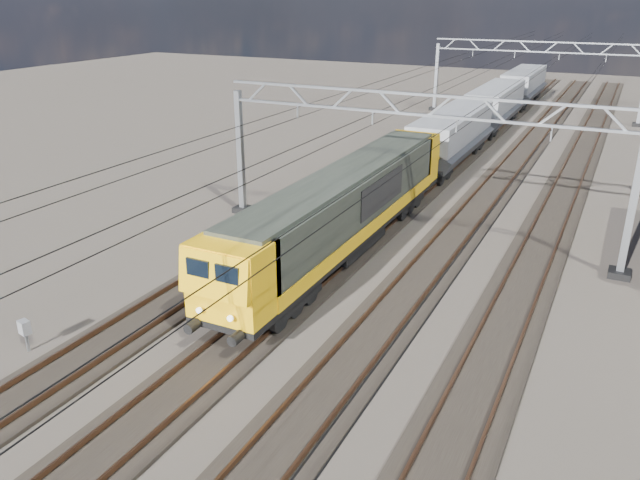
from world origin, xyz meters
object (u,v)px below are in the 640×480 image
at_px(catenary_gantry_mid, 411,162).
at_px(locomotive, 346,206).
at_px(hopper_wagon_third, 523,84).
at_px(hopper_wagon_lead, 452,134).
at_px(hopper_wagon_mid, 495,104).
at_px(trackside_cabinet, 25,328).
at_px(catenary_gantry_far, 534,76).

distance_m(catenary_gantry_mid, locomotive, 3.84).
bearing_deg(hopper_wagon_third, hopper_wagon_lead, -90.00).
height_order(locomotive, hopper_wagon_lead, locomotive).
distance_m(hopper_wagon_mid, hopper_wagon_third, 14.20).
bearing_deg(trackside_cabinet, hopper_wagon_mid, 95.80).
bearing_deg(locomotive, trackside_cabinet, -115.97).
height_order(locomotive, hopper_wagon_third, locomotive).
bearing_deg(hopper_wagon_lead, catenary_gantry_mid, -82.32).
distance_m(catenary_gantry_far, hopper_wagon_lead, 21.34).
xyz_separation_m(locomotive, hopper_wagon_third, (-0.00, 46.10, -0.09)).
bearing_deg(trackside_cabinet, catenary_gantry_mid, 75.87).
xyz_separation_m(locomotive, hopper_wagon_mid, (-0.00, 31.90, -0.09)).
bearing_deg(hopper_wagon_lead, catenary_gantry_far, 84.60).
distance_m(locomotive, trackside_cabinet, 14.00).
relative_size(hopper_wagon_lead, hopper_wagon_third, 1.00).
distance_m(locomotive, hopper_wagon_lead, 17.70).
height_order(catenary_gantry_mid, hopper_wagon_mid, catenary_gantry_mid).
distance_m(hopper_wagon_mid, trackside_cabinet, 44.85).
bearing_deg(trackside_cabinet, locomotive, 77.65).
height_order(catenary_gantry_mid, locomotive, catenary_gantry_mid).
distance_m(hopper_wagon_lead, trackside_cabinet, 30.85).
relative_size(hopper_wagon_lead, hopper_wagon_mid, 1.00).
relative_size(locomotive, hopper_wagon_mid, 1.62).
xyz_separation_m(catenary_gantry_mid, hopper_wagon_mid, (-2.00, 29.02, -1.67)).
height_order(catenary_gantry_far, hopper_wagon_third, catenary_gantry_far).
height_order(hopper_wagon_lead, hopper_wagon_mid, same).
bearing_deg(catenary_gantry_far, hopper_wagon_lead, -95.40).
height_order(hopper_wagon_mid, hopper_wagon_third, same).
height_order(hopper_wagon_mid, trackside_cabinet, hopper_wagon_mid).
bearing_deg(catenary_gantry_mid, hopper_wagon_third, 92.65).
xyz_separation_m(hopper_wagon_lead, trackside_cabinet, (-6.10, -30.21, -1.36)).
height_order(catenary_gantry_far, hopper_wagon_mid, catenary_gantry_far).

